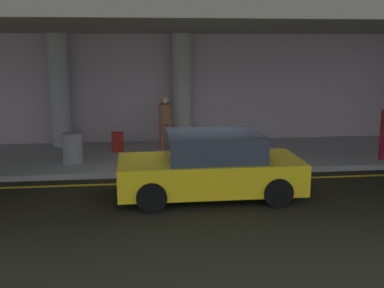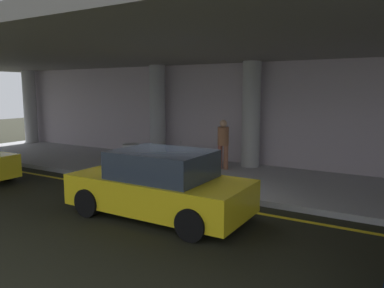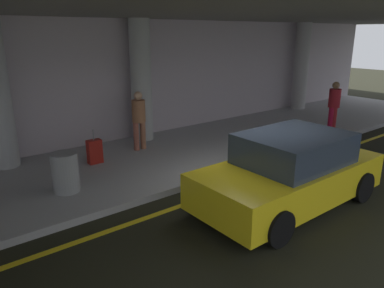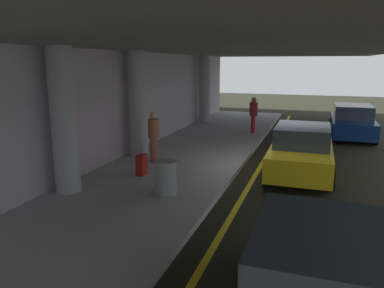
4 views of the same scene
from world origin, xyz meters
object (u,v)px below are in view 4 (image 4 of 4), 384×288
(trash_bin_steel, at_px, (166,177))
(car_navy, at_px, (352,122))
(support_column_center, at_px, (138,104))
(traveler_with_luggage, at_px, (154,133))
(support_column_left_mid, at_px, (64,121))
(car_yellow_taxi, at_px, (301,151))
(support_column_right_mid, at_px, (205,89))
(suitcase_upright_primary, at_px, (142,165))
(person_waiting_for_ride, at_px, (253,113))

(trash_bin_steel, bearing_deg, car_navy, -26.58)
(support_column_center, height_order, traveler_with_luggage, support_column_center)
(support_column_left_mid, relative_size, car_yellow_taxi, 0.89)
(support_column_right_mid, height_order, suitcase_upright_primary, support_column_right_mid)
(car_yellow_taxi, bearing_deg, car_navy, 165.75)
(suitcase_upright_primary, bearing_deg, car_navy, -55.43)
(car_navy, distance_m, traveler_with_luggage, 9.97)
(car_yellow_taxi, xyz_separation_m, car_navy, (6.70, -1.95, 0.00))
(car_navy, bearing_deg, support_column_right_mid, -101.16)
(support_column_left_mid, height_order, suitcase_upright_primary, support_column_left_mid)
(support_column_right_mid, bearing_deg, suitcase_upright_primary, -173.39)
(support_column_left_mid, relative_size, support_column_right_mid, 1.00)
(car_navy, bearing_deg, trash_bin_steel, -28.57)
(support_column_right_mid, bearing_deg, person_waiting_for_ride, -127.17)
(car_navy, height_order, person_waiting_for_ride, person_waiting_for_ride)
(support_column_left_mid, distance_m, car_yellow_taxi, 7.03)
(support_column_left_mid, height_order, car_yellow_taxi, support_column_left_mid)
(traveler_with_luggage, distance_m, trash_bin_steel, 3.19)
(car_yellow_taxi, relative_size, suitcase_upright_primary, 4.56)
(traveler_with_luggage, xyz_separation_m, suitcase_upright_primary, (-1.51, -0.29, -0.65))
(support_column_center, distance_m, support_column_right_mid, 8.00)
(support_column_right_mid, distance_m, traveler_with_luggage, 8.73)
(support_column_left_mid, xyz_separation_m, person_waiting_for_ride, (9.62, -3.14, -0.86))
(support_column_right_mid, bearing_deg, support_column_left_mid, 180.00)
(trash_bin_steel, bearing_deg, suitcase_upright_primary, 46.58)
(support_column_right_mid, distance_m, car_yellow_taxi, 9.77)
(support_column_right_mid, bearing_deg, car_navy, -99.17)
(car_yellow_taxi, height_order, traveler_with_luggage, traveler_with_luggage)
(support_column_center, height_order, car_navy, support_column_center)
(traveler_with_luggage, bearing_deg, person_waiting_for_ride, -61.00)
(trash_bin_steel, bearing_deg, traveler_with_luggage, 30.04)
(car_yellow_taxi, relative_size, car_navy, 1.00)
(car_yellow_taxi, distance_m, person_waiting_for_ride, 6.07)
(suitcase_upright_primary, distance_m, trash_bin_steel, 1.77)
(traveler_with_luggage, bearing_deg, car_yellow_taxi, -122.45)
(trash_bin_steel, bearing_deg, person_waiting_for_ride, -4.31)
(support_column_left_mid, bearing_deg, suitcase_upright_primary, -32.42)
(support_column_left_mid, relative_size, car_navy, 0.89)
(support_column_right_mid, xyz_separation_m, traveler_with_luggage, (-8.64, -0.88, -0.86))
(car_yellow_taxi, height_order, suitcase_upright_primary, car_yellow_taxi)
(car_yellow_taxi, bearing_deg, traveler_with_luggage, -79.26)
(car_navy, relative_size, traveler_with_luggage, 2.44)
(person_waiting_for_ride, xyz_separation_m, suitcase_upright_primary, (-7.77, 1.96, -0.65))
(traveler_with_luggage, height_order, trash_bin_steel, traveler_with_luggage)
(traveler_with_luggage, bearing_deg, suitcase_upright_primary, 149.75)
(traveler_with_luggage, bearing_deg, support_column_left_mid, 124.06)
(person_waiting_for_ride, bearing_deg, traveler_with_luggage, 68.94)
(support_column_center, relative_size, car_yellow_taxi, 0.89)
(car_yellow_taxi, bearing_deg, suitcase_upright_primary, -61.14)
(car_yellow_taxi, height_order, car_navy, same)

